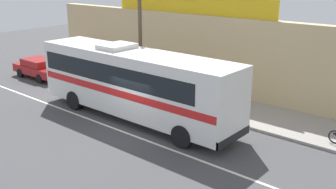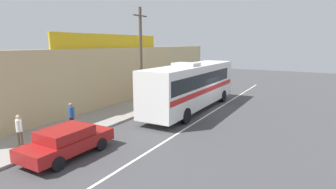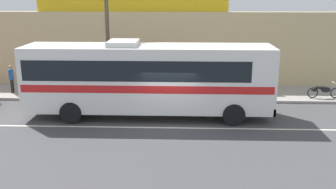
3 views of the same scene
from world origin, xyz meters
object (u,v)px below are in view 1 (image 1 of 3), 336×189
parked_car (40,68)px  pedestrian_near_shop (198,80)px  pedestrian_far_right (88,62)px  intercity_bus (133,80)px  pedestrian_by_curb (65,56)px  utility_pole (140,30)px

parked_car → pedestrian_near_shop: (11.44, 3.59, 0.37)m
parked_car → pedestrian_near_shop: pedestrian_near_shop is taller
pedestrian_near_shop → pedestrian_far_right: bearing=-173.0°
pedestrian_near_shop → parked_car: bearing=-162.6°
parked_car → pedestrian_near_shop: 12.00m
intercity_bus → parked_car: bearing=173.1°
intercity_bus → pedestrian_by_curb: size_ratio=7.37×
intercity_bus → utility_pole: bearing=128.4°
parked_car → utility_pole: 9.27m
intercity_bus → utility_pole: utility_pole is taller
parked_car → pedestrian_far_right: bearing=45.6°
pedestrian_near_shop → intercity_bus: bearing=-96.2°
intercity_bus → parked_car: size_ratio=2.76×
intercity_bus → utility_pole: (-2.44, 3.07, 2.00)m
utility_pole → pedestrian_near_shop: utility_pole is taller
intercity_bus → pedestrian_near_shop: bearing=83.8°
pedestrian_far_right → parked_car: bearing=-134.4°
intercity_bus → pedestrian_near_shop: intercity_bus is taller
utility_pole → intercity_bus: bearing=-51.6°
pedestrian_far_right → pedestrian_by_curb: size_ratio=1.02×
utility_pole → pedestrian_near_shop: 4.58m
intercity_bus → pedestrian_far_right: bearing=155.9°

